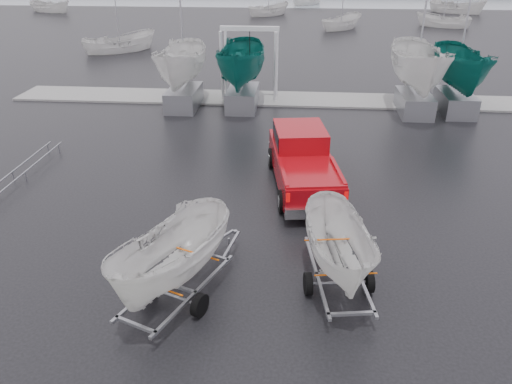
% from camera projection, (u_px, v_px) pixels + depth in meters
% --- Properties ---
extents(ground_plane, '(120.00, 120.00, 0.00)m').
position_uv_depth(ground_plane, '(249.00, 201.00, 17.73)').
color(ground_plane, black).
rests_on(ground_plane, ground).
extents(dock, '(30.00, 3.00, 0.12)m').
position_uv_depth(dock, '(270.00, 99.00, 29.30)').
color(dock, gray).
rests_on(dock, ground).
extents(pickup_truck, '(2.89, 6.20, 1.99)m').
position_uv_depth(pickup_truck, '(302.00, 158.00, 18.62)').
color(pickup_truck, '#95080F').
rests_on(pickup_truck, ground).
extents(trailer_hitched, '(1.85, 3.73, 4.61)m').
position_uv_depth(trailer_hitched, '(343.00, 204.00, 12.16)').
color(trailer_hitched, gray).
rests_on(trailer_hitched, ground).
extents(trailer_parked, '(2.46, 3.78, 4.87)m').
position_uv_depth(trailer_parked, '(170.00, 210.00, 11.60)').
color(trailer_parked, gray).
rests_on(trailer_parked, ground).
extents(boat_hoist, '(3.30, 2.18, 4.12)m').
position_uv_depth(boat_hoist, '(250.00, 53.00, 28.22)').
color(boat_hoist, silver).
rests_on(boat_hoist, ground).
extents(keelboat_0, '(2.39, 3.20, 10.56)m').
position_uv_depth(keelboat_0, '(180.00, 38.00, 26.20)').
color(keelboat_0, gray).
rests_on(keelboat_0, ground).
extents(keelboat_1, '(2.47, 3.20, 7.66)m').
position_uv_depth(keelboat_1, '(242.00, 35.00, 26.08)').
color(keelboat_1, gray).
rests_on(keelboat_1, ground).
extents(keelboat_2, '(2.61, 3.20, 10.78)m').
position_uv_depth(keelboat_2, '(424.00, 34.00, 25.10)').
color(keelboat_2, gray).
rests_on(keelboat_2, ground).
extents(keelboat_3, '(2.40, 3.20, 10.57)m').
position_uv_depth(keelboat_3, '(466.00, 40.00, 25.35)').
color(keelboat_3, gray).
rests_on(keelboat_3, ground).
extents(mast_rack_0, '(0.56, 6.50, 0.06)m').
position_uv_depth(mast_rack_0, '(18.00, 172.00, 19.14)').
color(mast_rack_0, gray).
rests_on(mast_rack_0, ground).
extents(moored_boat_0, '(3.47, 3.46, 11.23)m').
position_uv_depth(moored_boat_0, '(121.00, 51.00, 42.40)').
color(moored_boat_0, silver).
rests_on(moored_boat_0, ground).
extents(moored_boat_1, '(3.37, 3.37, 11.13)m').
position_uv_depth(moored_boat_1, '(269.00, 15.00, 63.70)').
color(moored_boat_1, silver).
rests_on(moored_boat_1, ground).
extents(moored_boat_2, '(3.01, 2.98, 10.96)m').
position_uv_depth(moored_boat_2, '(442.00, 27.00, 54.83)').
color(moored_boat_2, silver).
rests_on(moored_boat_2, ground).
extents(moored_boat_3, '(3.78, 3.75, 11.62)m').
position_uv_depth(moored_boat_3, '(456.00, 13.00, 65.87)').
color(moored_boat_3, silver).
rests_on(moored_boat_3, ground).
extents(moored_boat_4, '(3.28, 3.24, 11.31)m').
position_uv_depth(moored_boat_4, '(51.00, 12.00, 66.91)').
color(moored_boat_4, silver).
rests_on(moored_boat_4, ground).
extents(moored_boat_5, '(3.27, 3.27, 11.04)m').
position_uv_depth(moored_boat_5, '(307.00, 4.00, 75.32)').
color(moored_boat_5, silver).
rests_on(moored_boat_5, ground).
extents(moored_boat_6, '(3.31, 3.32, 11.10)m').
position_uv_depth(moored_boat_6, '(341.00, 29.00, 53.58)').
color(moored_boat_6, silver).
rests_on(moored_boat_6, ground).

